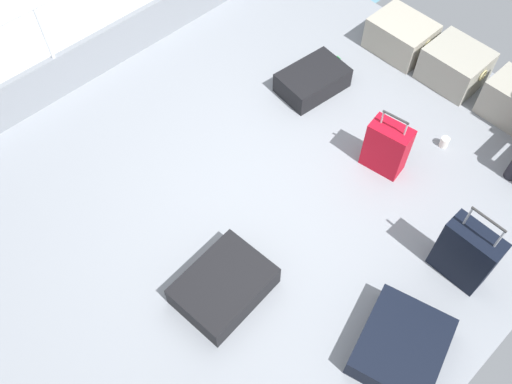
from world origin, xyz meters
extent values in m
cube|color=gray|center=(0.00, 0.00, -0.03)|extent=(4.40, 5.20, 0.06)
cube|color=gray|center=(-2.17, 0.00, 0.23)|extent=(0.06, 5.20, 0.45)
cylinder|color=silver|center=(-2.17, -0.69, 0.50)|extent=(0.04, 0.04, 1.00)
cube|color=white|center=(-3.60, 0.00, -0.34)|extent=(2.40, 7.28, 0.01)
cube|color=#9E9989|center=(-0.30, 2.17, 0.17)|extent=(0.60, 0.48, 0.35)
torus|color=tan|center=(-0.61, 2.17, 0.24)|extent=(0.02, 0.12, 0.12)
torus|color=tan|center=(0.01, 2.17, 0.24)|extent=(0.02, 0.12, 0.12)
cube|color=gray|center=(0.34, 2.20, 0.18)|extent=(0.56, 0.49, 0.37)
torus|color=tan|center=(0.05, 2.20, 0.26)|extent=(0.02, 0.12, 0.12)
torus|color=tan|center=(0.64, 2.20, 0.26)|extent=(0.02, 0.12, 0.12)
torus|color=tan|center=(0.73, 2.20, 0.27)|extent=(0.02, 0.12, 0.12)
cube|color=black|center=(1.62, 0.45, 0.29)|extent=(0.42, 0.20, 0.58)
cylinder|color=#A5A8AD|center=(1.50, 0.45, 0.68)|extent=(0.02, 0.02, 0.21)
cylinder|color=#A5A8AD|center=(1.75, 0.45, 0.68)|extent=(0.02, 0.02, 0.21)
cylinder|color=#2D2D2D|center=(1.62, 0.45, 0.78)|extent=(0.27, 0.02, 0.02)
cube|color=white|center=(1.62, 0.56, 0.39)|extent=(0.05, 0.01, 0.08)
cube|color=#B70C1E|center=(0.55, 0.85, 0.25)|extent=(0.39, 0.26, 0.50)
cylinder|color=#A5A8AD|center=(0.45, 0.83, 0.57)|extent=(0.02, 0.02, 0.14)
cylinder|color=#A5A8AD|center=(0.66, 0.87, 0.57)|extent=(0.02, 0.02, 0.14)
cylinder|color=#2D2D2D|center=(0.55, 0.85, 0.64)|extent=(0.24, 0.06, 0.02)
cube|color=white|center=(0.54, 0.96, 0.31)|extent=(0.05, 0.01, 0.08)
cube|color=black|center=(1.72, -0.38, 0.10)|extent=(0.75, 0.82, 0.20)
cube|color=silver|center=(1.62, -0.04, 0.13)|extent=(0.05, 0.02, 0.08)
cube|color=black|center=(0.50, -0.99, 0.11)|extent=(0.59, 0.75, 0.21)
cube|color=green|center=(0.47, -0.63, 0.14)|extent=(0.05, 0.01, 0.08)
cube|color=black|center=(-0.53, 1.10, 0.11)|extent=(0.49, 0.69, 0.22)
cube|color=green|center=(-0.50, 1.43, 0.18)|extent=(0.05, 0.01, 0.08)
cylinder|color=white|center=(0.80, 1.44, 0.05)|extent=(0.08, 0.08, 0.10)
camera|label=1|loc=(1.93, -2.01, 3.96)|focal=38.66mm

